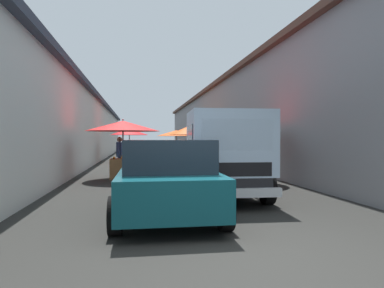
# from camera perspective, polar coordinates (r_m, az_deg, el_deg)

# --- Properties ---
(ground) EXTENTS (90.00, 90.00, 0.00)m
(ground) POSITION_cam_1_polar(r_m,az_deg,el_deg) (17.42, -5.08, -4.00)
(ground) COLOR #282826
(building_left_whitewash) EXTENTS (49.80, 7.50, 4.12)m
(building_left_whitewash) POSITION_cam_1_polar(r_m,az_deg,el_deg) (20.43, -26.16, 2.43)
(building_left_whitewash) COLOR silver
(building_left_whitewash) RESTS_ON ground
(building_right_concrete) EXTENTS (49.80, 7.50, 5.10)m
(building_right_concrete) POSITION_cam_1_polar(r_m,az_deg,el_deg) (21.36, 14.09, 3.74)
(building_right_concrete) COLOR gray
(building_right_concrete) RESTS_ON ground
(fruit_stall_near_left) EXTENTS (2.68, 2.68, 2.21)m
(fruit_stall_near_left) POSITION_cam_1_polar(r_m,az_deg,el_deg) (12.41, -11.76, 2.04)
(fruit_stall_near_left) COLOR #9E9EA3
(fruit_stall_near_left) RESTS_ON ground
(fruit_stall_far_left) EXTENTS (2.23, 2.23, 2.29)m
(fruit_stall_far_left) POSITION_cam_1_polar(r_m,az_deg,el_deg) (20.19, -0.90, 1.51)
(fruit_stall_far_left) COLOR #9E9EA3
(fruit_stall_far_left) RESTS_ON ground
(fruit_stall_far_right) EXTENTS (2.21, 2.21, 2.41)m
(fruit_stall_far_right) POSITION_cam_1_polar(r_m,az_deg,el_deg) (11.18, 8.76, 2.76)
(fruit_stall_far_right) COLOR #9E9EA3
(fruit_stall_far_right) RESTS_ON ground
(fruit_stall_mid_lane) EXTENTS (2.77, 2.77, 2.18)m
(fruit_stall_mid_lane) POSITION_cam_1_polar(r_m,az_deg,el_deg) (23.51, -2.63, 1.43)
(fruit_stall_mid_lane) COLOR #9E9EA3
(fruit_stall_mid_lane) RESTS_ON ground
(fruit_stall_near_right) EXTENTS (2.39, 2.39, 2.22)m
(fruit_stall_near_right) POSITION_cam_1_polar(r_m,az_deg,el_deg) (21.47, -10.70, 1.36)
(fruit_stall_near_right) COLOR #9E9EA3
(fruit_stall_near_right) RESTS_ON ground
(hatchback_car) EXTENTS (3.94, 1.97, 1.45)m
(hatchback_car) POSITION_cam_1_polar(r_m,az_deg,el_deg) (6.52, -4.50, -5.58)
(hatchback_car) COLOR #0F4C56
(hatchback_car) RESTS_ON ground
(delivery_truck) EXTENTS (5.00, 2.16, 2.08)m
(delivery_truck) POSITION_cam_1_polar(r_m,az_deg,el_deg) (8.12, 5.30, -2.17)
(delivery_truck) COLOR black
(delivery_truck) RESTS_ON ground
(vendor_by_crates) EXTENTS (0.63, 0.24, 1.56)m
(vendor_by_crates) POSITION_cam_1_polar(r_m,az_deg,el_deg) (13.64, -12.27, -1.59)
(vendor_by_crates) COLOR navy
(vendor_by_crates) RESTS_ON ground
(parked_scooter) EXTENTS (1.66, 0.60, 1.14)m
(parked_scooter) POSITION_cam_1_polar(r_m,az_deg,el_deg) (16.36, 6.02, -2.74)
(parked_scooter) COLOR black
(parked_scooter) RESTS_ON ground
(plastic_stool) EXTENTS (0.30, 0.30, 0.43)m
(plastic_stool) POSITION_cam_1_polar(r_m,az_deg,el_deg) (9.61, -11.39, -5.99)
(plastic_stool) COLOR red
(plastic_stool) RESTS_ON ground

